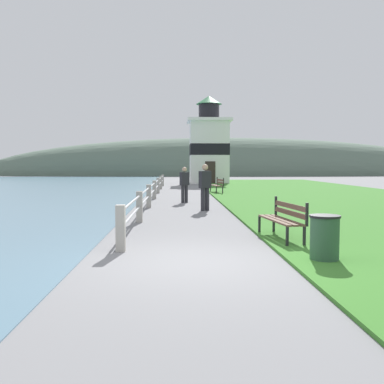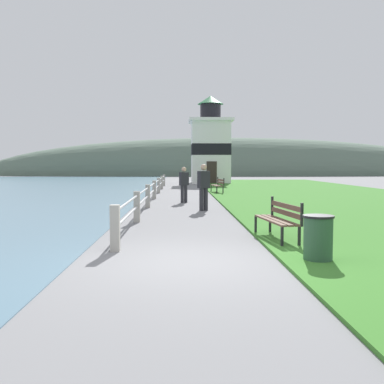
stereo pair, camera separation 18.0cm
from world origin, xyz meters
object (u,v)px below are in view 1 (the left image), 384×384
(lighthouse, at_px, (209,146))
(trash_bin, at_px, (325,239))
(park_bench_near, at_px, (284,217))
(person_by_railing, at_px, (205,186))
(park_bench_midway, at_px, (218,184))
(person_strolling, at_px, (185,183))

(lighthouse, distance_m, trash_bin, 32.08)
(park_bench_near, relative_size, person_by_railing, 1.10)
(park_bench_midway, xyz_separation_m, person_by_railing, (-1.42, -9.70, 0.40))
(person_strolling, bearing_deg, person_by_railing, 164.44)
(park_bench_midway, height_order, trash_bin, park_bench_midway)
(trash_bin, bearing_deg, person_strolling, 100.72)
(park_bench_near, relative_size, trash_bin, 2.28)
(park_bench_near, xyz_separation_m, lighthouse, (0.53, 29.75, 2.83))
(park_bench_midway, distance_m, person_strolling, 6.71)
(person_strolling, distance_m, trash_bin, 12.06)
(person_strolling, bearing_deg, park_bench_near, 164.70)
(park_bench_midway, distance_m, person_by_railing, 9.81)
(person_strolling, xyz_separation_m, person_by_railing, (0.70, -3.34, 0.07))
(lighthouse, distance_m, person_by_railing, 23.64)
(lighthouse, height_order, person_strolling, lighthouse)
(lighthouse, bearing_deg, person_strolling, -97.39)
(park_bench_near, xyz_separation_m, park_bench_midway, (0.05, 16.01, -0.00))
(park_bench_midway, xyz_separation_m, person_strolling, (-2.12, -6.36, 0.34))
(park_bench_near, bearing_deg, park_bench_midway, -97.21)
(lighthouse, bearing_deg, park_bench_midway, -92.02)
(lighthouse, bearing_deg, trash_bin, -90.65)
(park_bench_near, bearing_deg, trash_bin, 87.41)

